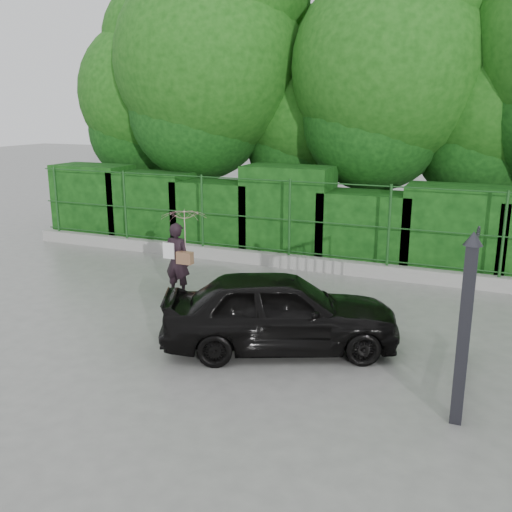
% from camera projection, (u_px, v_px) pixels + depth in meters
% --- Properties ---
extents(ground, '(80.00, 80.00, 0.00)m').
position_uv_depth(ground, '(177.00, 331.00, 9.71)').
color(ground, gray).
extents(kerb, '(14.00, 0.25, 0.30)m').
position_uv_depth(kerb, '(273.00, 260.00, 13.68)').
color(kerb, '#9E9E99').
rests_on(kerb, ground).
extents(fence, '(14.13, 0.06, 1.80)m').
position_uv_depth(fence, '(282.00, 217.00, 13.33)').
color(fence, '#19471A').
rests_on(fence, kerb).
extents(hedge, '(14.20, 1.20, 2.29)m').
position_uv_depth(hedge, '(283.00, 218.00, 14.41)').
color(hedge, black).
rests_on(hedge, ground).
extents(trees, '(17.10, 6.15, 8.08)m').
position_uv_depth(trees, '(360.00, 71.00, 15.00)').
color(trees, black).
rests_on(trees, ground).
extents(gate, '(0.22, 2.33, 2.36)m').
position_uv_depth(gate, '(467.00, 317.00, 7.02)').
color(gate, '#26262C').
rests_on(gate, ground).
extents(woman, '(0.91, 0.93, 1.78)m').
position_uv_depth(woman, '(182.00, 239.00, 11.20)').
color(woman, black).
rests_on(woman, ground).
extents(car, '(3.94, 2.85, 1.25)m').
position_uv_depth(car, '(280.00, 311.00, 8.86)').
color(car, black).
rests_on(car, ground).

